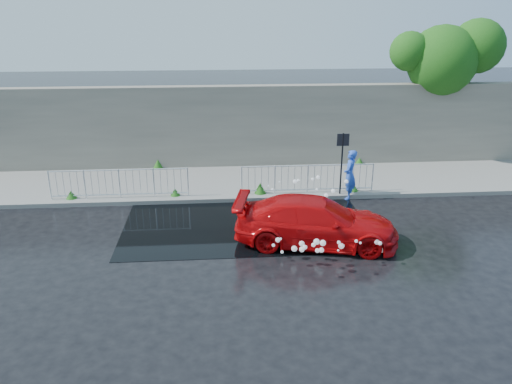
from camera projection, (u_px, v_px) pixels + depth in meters
ground at (232, 236)px, 15.72m from camera, size 90.00×90.00×0.00m
pavement at (228, 182)px, 20.37m from camera, size 30.00×4.00×0.15m
curb at (229, 200)px, 18.50m from camera, size 30.00×0.25×0.16m
retaining_wall at (226, 126)px, 21.79m from camera, size 30.00×0.60×3.50m
puddle at (245, 223)px, 16.69m from camera, size 8.00×5.00×0.01m
sign_post at (342, 154)px, 18.33m from camera, size 0.45×0.06×2.50m
tree at (448, 56)px, 21.70m from camera, size 5.03×3.06×6.38m
railing_left at (119, 183)px, 18.30m from camera, size 5.05×0.05×1.10m
railing_right at (308, 178)px, 18.82m from camera, size 5.05×0.05×1.10m
weeds at (221, 180)px, 19.85m from camera, size 12.17×3.93×0.42m
water_spray at (312, 220)px, 15.45m from camera, size 3.61×5.37×1.03m
red_car at (316, 222)px, 15.02m from camera, size 5.19×2.91×1.42m
person at (350, 175)px, 18.53m from camera, size 0.68×0.80×1.87m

